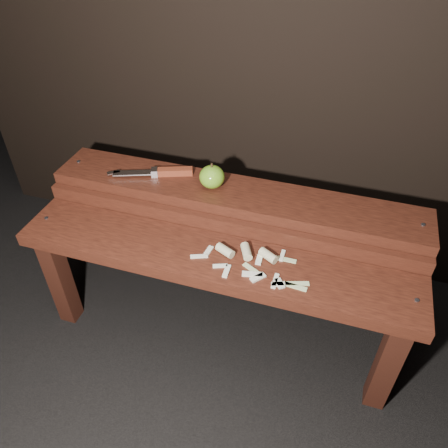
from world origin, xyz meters
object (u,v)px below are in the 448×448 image
(bench_rear_tier, at_px, (234,213))
(apple, at_px, (212,177))
(bench_front_tier, at_px, (212,274))
(knife, at_px, (164,172))

(bench_rear_tier, xyz_separation_m, apple, (-0.07, 0.00, 0.12))
(bench_front_tier, distance_m, apple, 0.30)
(bench_front_tier, relative_size, apple, 14.20)
(bench_front_tier, xyz_separation_m, knife, (-0.25, 0.25, 0.16))
(bench_front_tier, bearing_deg, apple, 107.85)
(bench_rear_tier, relative_size, knife, 4.43)
(bench_rear_tier, height_order, apple, apple)
(bench_front_tier, height_order, knife, knife)
(apple, relative_size, knife, 0.31)
(bench_rear_tier, xyz_separation_m, knife, (-0.25, 0.02, 0.10))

